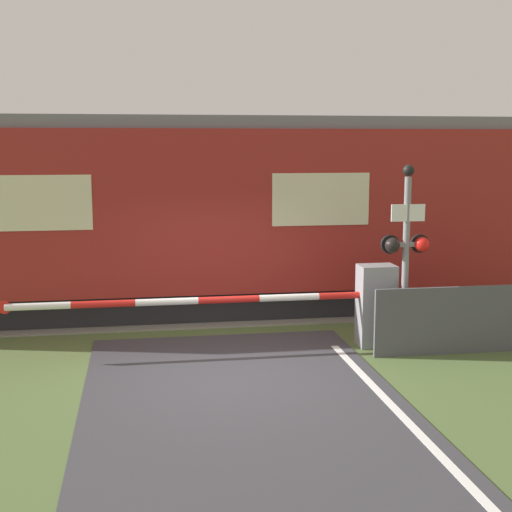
% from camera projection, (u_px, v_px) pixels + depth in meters
% --- Properties ---
extents(ground_plane, '(80.00, 80.00, 0.00)m').
position_uv_depth(ground_plane, '(231.00, 372.00, 10.58)').
color(ground_plane, '#4C6033').
extents(track_bed, '(36.00, 3.20, 0.13)m').
position_uv_depth(track_bed, '(206.00, 308.00, 14.60)').
color(track_bed, slate).
rests_on(track_bed, ground_plane).
extents(train, '(18.33, 2.96, 3.86)m').
position_uv_depth(train, '(303.00, 211.00, 14.61)').
color(train, black).
rests_on(train, ground_plane).
extents(crossing_barrier, '(6.32, 0.44, 1.37)m').
position_uv_depth(crossing_barrier, '(347.00, 305.00, 11.76)').
color(crossing_barrier, gray).
rests_on(crossing_barrier, ground_plane).
extents(signal_post, '(0.80, 0.26, 3.03)m').
position_uv_depth(signal_post, '(406.00, 247.00, 11.38)').
color(signal_post, gray).
rests_on(signal_post, ground_plane).
extents(roadside_fence, '(3.53, 0.06, 1.10)m').
position_uv_depth(roadside_fence, '(479.00, 319.00, 11.48)').
color(roadside_fence, '#4C4C51').
rests_on(roadside_fence, ground_plane).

